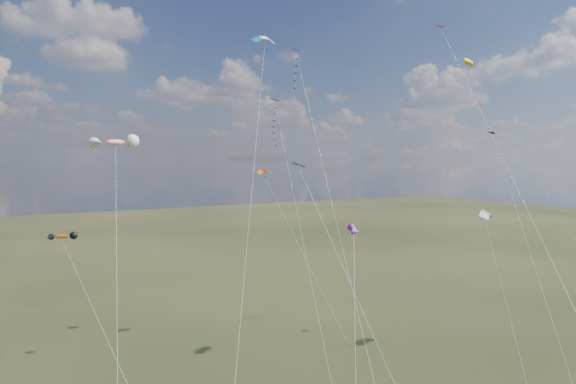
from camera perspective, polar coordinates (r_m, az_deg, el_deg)
diamond_black_high at (r=62.88m, az=-1.22°, el=6.39°), size 7.47×23.89×29.59m
diamond_navy_tall at (r=53.57m, az=1.48°, el=10.99°), size 7.84×25.58×33.84m
diamond_black_mid at (r=34.56m, az=5.28°, el=-6.24°), size 4.60×12.62×21.84m
diamond_navy_right at (r=66.89m, az=21.94°, el=2.40°), size 10.89×18.50×25.38m
diamond_orange_center at (r=33.80m, az=23.63°, el=1.62°), size 11.44×27.36×32.62m
parafoil_yellow at (r=60.23m, az=19.57°, el=13.50°), size 11.32×17.32×33.35m
parafoil_blue_white at (r=54.86m, az=-2.67°, el=16.57°), size 13.36×17.61×35.13m
parafoil_striped at (r=64.35m, az=21.16°, el=-2.16°), size 7.38×11.11×16.52m
parafoil_tricolor at (r=63.71m, az=-2.56°, el=2.25°), size 7.48×9.53×21.09m
novelty_orange_black at (r=55.61m, az=-23.85°, el=-4.60°), size 6.28×9.16×14.86m
novelty_white_purple at (r=47.03m, az=7.32°, el=-4.28°), size 9.18×12.52×16.07m
novelty_redwhite_stripe at (r=48.29m, az=-18.61°, el=5.20°), size 5.70×17.06×24.28m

